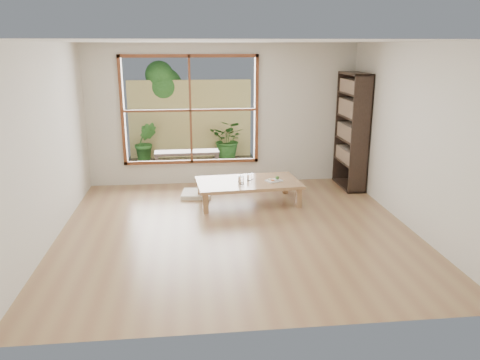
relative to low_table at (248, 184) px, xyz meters
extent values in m
plane|color=#9F7C4F|center=(-0.32, -1.17, -0.33)|extent=(5.00, 5.00, 0.00)
cube|color=#9A724B|center=(0.00, 0.00, 0.02)|extent=(1.77, 1.09, 0.05)
cube|color=#9A724B|center=(-0.73, -0.45, -0.17)|extent=(0.09, 0.09, 0.32)
cube|color=#9A724B|center=(-0.79, 0.33, -0.17)|extent=(0.09, 0.09, 0.32)
cube|color=#9A724B|center=(0.79, -0.33, -0.17)|extent=(0.09, 0.09, 0.32)
cube|color=#9A724B|center=(0.73, 0.45, -0.17)|extent=(0.09, 0.09, 0.32)
cube|color=silver|center=(-0.85, 0.44, -0.29)|extent=(0.56, 0.56, 0.07)
cube|color=#31221B|center=(2.00, 0.73, 0.72)|extent=(0.33, 0.94, 2.09)
cylinder|color=silver|center=(-0.13, -0.15, 0.11)|extent=(0.08, 0.08, 0.14)
cylinder|color=silver|center=(0.03, 0.04, 0.10)|extent=(0.08, 0.08, 0.11)
cylinder|color=silver|center=(0.08, 0.12, 0.09)|extent=(0.08, 0.08, 0.10)
cylinder|color=silver|center=(-0.13, -0.01, 0.09)|extent=(0.07, 0.07, 0.09)
cube|color=white|center=(0.43, -0.04, 0.05)|extent=(0.30, 0.27, 0.02)
sphere|color=#44702C|center=(0.49, -0.01, 0.09)|extent=(0.06, 0.06, 0.06)
cube|color=orange|center=(0.40, -0.08, 0.07)|extent=(0.06, 0.05, 0.02)
cube|color=beige|center=(0.37, -0.02, 0.07)|extent=(0.07, 0.06, 0.02)
cylinder|color=silver|center=(0.46, -0.10, 0.07)|extent=(0.14, 0.07, 0.01)
cube|color=#352F26|center=(-0.92, 2.39, -0.33)|extent=(2.80, 2.00, 0.05)
cube|color=#31221B|center=(-1.01, 2.10, 0.09)|extent=(1.33, 0.43, 0.06)
cube|color=#31221B|center=(-1.63, 1.92, -0.12)|extent=(0.06, 0.06, 0.36)
cube|color=#31221B|center=(-1.64, 2.23, -0.12)|extent=(0.06, 0.06, 0.36)
cube|color=#31221B|center=(-0.39, 1.97, -0.12)|extent=(0.06, 0.06, 0.36)
cube|color=#31221B|center=(-0.40, 2.27, -0.12)|extent=(0.06, 0.06, 0.36)
cube|color=tan|center=(-0.92, 3.39, 0.57)|extent=(2.80, 0.06, 1.80)
imported|color=#2E6424|center=(-0.05, 3.15, 0.14)|extent=(1.02, 0.96, 0.89)
imported|color=#2E6424|center=(-1.92, 3.00, 0.15)|extent=(0.51, 0.42, 0.90)
cylinder|color=#4C3D2D|center=(-1.62, 3.69, 0.47)|extent=(0.14, 0.14, 1.60)
sphere|color=#2E6424|center=(-1.50, 3.69, 1.32)|extent=(0.84, 0.84, 0.84)
sphere|color=#2E6424|center=(-1.77, 3.77, 1.12)|extent=(0.70, 0.70, 0.70)
sphere|color=#2E6424|center=(-1.59, 3.59, 1.57)|extent=(0.64, 0.64, 0.64)
camera|label=1|loc=(-0.96, -7.42, 2.23)|focal=35.00mm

